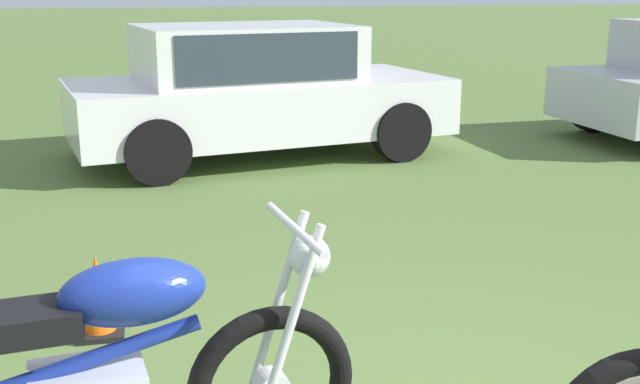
# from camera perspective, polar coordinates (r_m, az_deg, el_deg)

# --- Properties ---
(car_white) EXTENTS (4.29, 2.54, 1.43)m
(car_white) POSITION_cam_1_polar(r_m,az_deg,el_deg) (8.58, -4.93, 7.89)
(car_white) COLOR silver
(car_white) RESTS_ON ground
(traffic_cone) EXTENTS (0.25, 0.25, 0.46)m
(traffic_cone) POSITION_cam_1_polar(r_m,az_deg,el_deg) (4.42, -15.94, -7.53)
(traffic_cone) COLOR #EA590F
(traffic_cone) RESTS_ON ground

